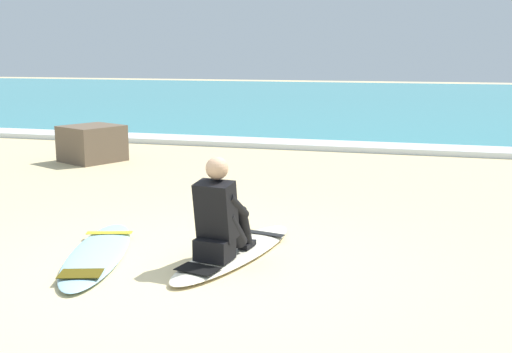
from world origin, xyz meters
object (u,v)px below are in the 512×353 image
surfer_seated (220,218)px  shoreline_rock (92,143)px  surfboard_main (235,252)px  surfboard_spare_near (98,253)px

surfer_seated → shoreline_rock: (-4.09, 4.74, -0.11)m
surfer_seated → surfboard_main: bearing=76.4°
surfboard_main → surfboard_spare_near: bearing=-162.1°
surfboard_spare_near → shoreline_rock: (-2.88, 4.89, 0.29)m
surfer_seated → surfboard_spare_near: 1.28m
surfer_seated → shoreline_rock: surfer_seated is taller
surfboard_main → surfer_seated: surfer_seated is taller
surfboard_main → surfboard_spare_near: (-1.27, -0.41, 0.00)m
surfboard_main → surfboard_spare_near: 1.33m
surfer_seated → surfboard_spare_near: (-1.21, -0.15, -0.40)m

